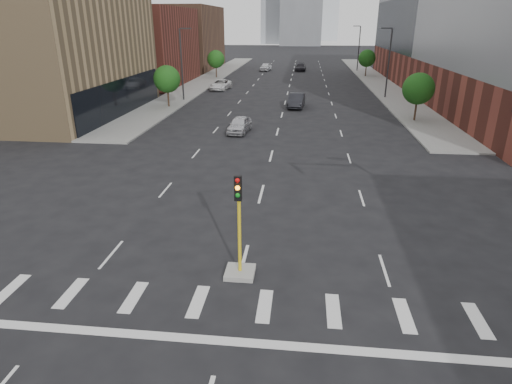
% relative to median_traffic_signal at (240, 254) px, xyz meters
% --- Properties ---
extents(sidewalk_left_far, '(5.00, 92.00, 0.15)m').
position_rel_median_traffic_signal_xyz_m(sidewalk_left_far, '(-15.00, 65.03, -0.90)').
color(sidewalk_left_far, gray).
rests_on(sidewalk_left_far, ground).
extents(sidewalk_right_far, '(5.00, 92.00, 0.15)m').
position_rel_median_traffic_signal_xyz_m(sidewalk_right_far, '(15.00, 65.03, -0.90)').
color(sidewalk_right_far, gray).
rests_on(sidewalk_right_far, ground).
extents(building_left_mid, '(20.00, 24.00, 14.00)m').
position_rel_median_traffic_signal_xyz_m(building_left_mid, '(-27.50, 31.03, 6.03)').
color(building_left_mid, '#9A7D57').
rests_on(building_left_mid, ground).
extents(building_left_far_a, '(20.00, 22.00, 12.00)m').
position_rel_median_traffic_signal_xyz_m(building_left_far_a, '(-27.50, 57.03, 5.03)').
color(building_left_far_a, brown).
rests_on(building_left_far_a, ground).
extents(building_left_far_b, '(20.00, 24.00, 13.00)m').
position_rel_median_traffic_signal_xyz_m(building_left_far_b, '(-27.50, 83.03, 5.53)').
color(building_left_far_b, brown).
rests_on(building_left_far_b, ground).
extents(building_right_main, '(24.00, 70.00, 22.00)m').
position_rel_median_traffic_signal_xyz_m(building_right_main, '(29.50, 51.03, 10.03)').
color(building_right_main, brown).
rests_on(building_right_main, ground).
extents(median_traffic_signal, '(1.20, 1.20, 4.40)m').
position_rel_median_traffic_signal_xyz_m(median_traffic_signal, '(0.00, 0.00, 0.00)').
color(median_traffic_signal, '#999993').
rests_on(median_traffic_signal, ground).
extents(streetlight_right_a, '(1.60, 0.22, 9.07)m').
position_rel_median_traffic_signal_xyz_m(streetlight_right_a, '(13.41, 46.03, 4.04)').
color(streetlight_right_a, '#2D2D30').
rests_on(streetlight_right_a, ground).
extents(streetlight_right_b, '(1.60, 0.22, 9.07)m').
position_rel_median_traffic_signal_xyz_m(streetlight_right_b, '(13.41, 81.03, 4.04)').
color(streetlight_right_b, '#2D2D30').
rests_on(streetlight_right_b, ground).
extents(streetlight_left, '(1.60, 0.22, 9.07)m').
position_rel_median_traffic_signal_xyz_m(streetlight_left, '(-13.41, 41.03, 4.04)').
color(streetlight_left, '#2D2D30').
rests_on(streetlight_left, ground).
extents(tree_left_near, '(3.20, 3.20, 4.85)m').
position_rel_median_traffic_signal_xyz_m(tree_left_near, '(-14.00, 36.03, 2.42)').
color(tree_left_near, '#382619').
rests_on(tree_left_near, ground).
extents(tree_left_far, '(3.20, 3.20, 4.85)m').
position_rel_median_traffic_signal_xyz_m(tree_left_far, '(-14.00, 66.03, 2.42)').
color(tree_left_far, '#382619').
rests_on(tree_left_far, ground).
extents(tree_right_near, '(3.20, 3.20, 4.85)m').
position_rel_median_traffic_signal_xyz_m(tree_right_near, '(14.00, 31.03, 2.42)').
color(tree_right_near, '#382619').
rests_on(tree_right_near, ground).
extents(tree_right_far, '(3.20, 3.20, 4.85)m').
position_rel_median_traffic_signal_xyz_m(tree_right_far, '(14.00, 71.03, 2.42)').
color(tree_right_far, '#382619').
rests_on(tree_right_far, ground).
extents(car_near_left, '(2.18, 4.49, 1.48)m').
position_rel_median_traffic_signal_xyz_m(car_near_left, '(-3.56, 24.35, -0.23)').
color(car_near_left, silver).
rests_on(car_near_left, ground).
extents(car_mid_right, '(2.17, 5.21, 1.68)m').
position_rel_median_traffic_signal_xyz_m(car_mid_right, '(1.50, 37.71, -0.13)').
color(car_mid_right, black).
rests_on(car_mid_right, ground).
extents(car_far_left, '(3.03, 5.66, 1.51)m').
position_rel_median_traffic_signal_xyz_m(car_far_left, '(-10.50, 51.48, -0.22)').
color(car_far_left, silver).
rests_on(car_far_left, ground).
extents(car_deep_right, '(2.33, 5.42, 1.56)m').
position_rel_median_traffic_signal_xyz_m(car_deep_right, '(1.50, 80.16, -0.19)').
color(car_deep_right, black).
rests_on(car_deep_right, ground).
extents(car_distant, '(2.55, 4.95, 1.61)m').
position_rel_median_traffic_signal_xyz_m(car_distant, '(-5.96, 79.83, -0.17)').
color(car_distant, silver).
rests_on(car_distant, ground).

